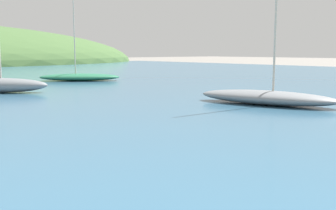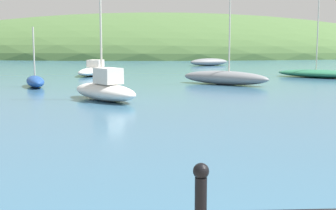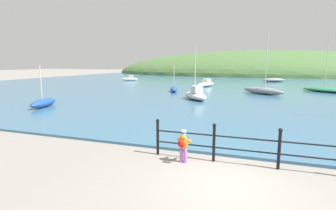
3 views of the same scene
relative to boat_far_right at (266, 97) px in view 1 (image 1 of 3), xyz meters
The scene contains 2 objects.
boat_far_right is the anchor object (origin of this frame).
boat_green_fishing 13.80m from the boat_far_right, 88.51° to the left, with size 4.86×4.28×5.74m.
Camera 1 is at (-4.33, 2.12, 1.89)m, focal length 42.00 mm.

